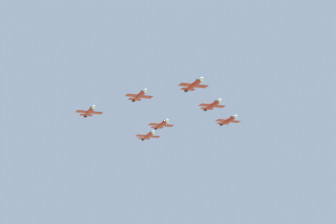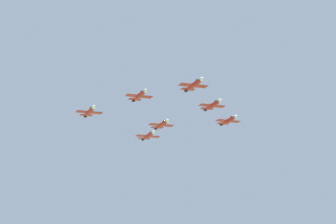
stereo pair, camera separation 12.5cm
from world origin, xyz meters
name	(u,v)px [view 2 (the right image)]	position (x,y,z in m)	size (l,w,h in m)	color
jet_lead	(194,85)	(-9.80, 20.63, 105.74)	(16.35, 10.43, 3.48)	red
jet_left_wingman	(213,105)	(10.04, 10.80, 103.99)	(15.96, 10.16, 3.40)	red
jet_right_wingman	(140,95)	(3.10, 38.62, 105.01)	(15.77, 10.07, 3.36)	red
jet_left_outer	(229,120)	(29.87, 0.96, 103.05)	(16.18, 10.29, 3.44)	red
jet_right_outer	(90,111)	(16.00, 56.61, 101.83)	(16.19, 10.30, 3.44)	red
jet_slot_rear	(162,124)	(22.94, 28.79, 99.11)	(15.71, 10.01, 3.34)	red
jet_trailing	(148,136)	(39.30, 32.86, 98.07)	(16.23, 10.34, 3.45)	red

